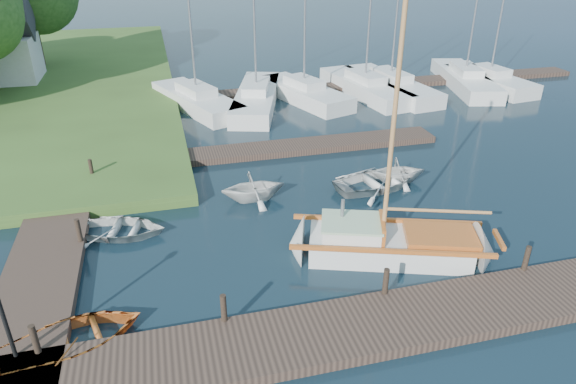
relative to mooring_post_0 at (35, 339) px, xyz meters
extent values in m
plane|color=black|center=(7.50, 5.00, -0.70)|extent=(160.00, 160.00, 0.00)
cube|color=#2E221C|center=(7.50, -1.00, -0.55)|extent=(18.00, 2.20, 0.30)
cube|color=#2E221C|center=(-0.50, 7.00, -0.55)|extent=(2.20, 18.00, 0.30)
cube|color=#2E221C|center=(9.50, 11.50, -0.55)|extent=(14.00, 1.60, 0.30)
cube|color=#2E221C|center=(17.50, 21.00, -0.55)|extent=(30.00, 1.60, 0.30)
cylinder|color=black|center=(0.00, 0.00, 0.00)|extent=(0.16, 0.16, 0.80)
cylinder|color=black|center=(4.50, 0.00, 0.00)|extent=(0.16, 0.16, 0.80)
cylinder|color=black|center=(9.00, 0.00, 0.00)|extent=(0.16, 0.16, 0.80)
cylinder|color=black|center=(13.50, 0.00, 0.00)|extent=(0.16, 0.16, 0.80)
cylinder|color=black|center=(0.50, 5.00, 0.00)|extent=(0.16, 0.16, 0.80)
cylinder|color=black|center=(0.50, 10.00, 0.00)|extent=(0.16, 0.16, 0.80)
cylinder|color=black|center=(-0.50, 0.00, 0.70)|extent=(0.10, 0.10, 2.20)
cube|color=silver|center=(10.08, 2.16, -0.47)|extent=(5.38, 3.53, 0.90)
cone|color=silver|center=(12.96, 1.16, -0.47)|extent=(1.87, 2.28, 1.96)
cone|color=silver|center=(7.29, 3.13, -0.47)|extent=(1.59, 2.18, 1.96)
cube|color=#984C16|center=(10.39, 3.05, 0.04)|extent=(5.89, 2.15, 0.14)
cube|color=#984C16|center=(9.77, 1.27, 0.04)|extent=(5.89, 2.15, 0.14)
cube|color=#984C16|center=(13.29, 1.04, 0.04)|extent=(0.48, 1.08, 0.14)
cube|color=silver|center=(8.95, 2.55, 0.20)|extent=(2.16, 1.91, 0.44)
cube|color=#A0C199|center=(8.95, 2.55, 0.45)|extent=(2.29, 2.04, 0.08)
cube|color=#984C16|center=(9.84, 2.24, 0.28)|extent=(0.57, 1.36, 0.60)
cylinder|color=slate|center=(8.76, 2.94, 0.78)|extent=(0.12, 0.12, 0.60)
cube|color=#984C16|center=(11.59, 1.63, 0.08)|extent=(2.57, 2.14, 0.20)
cylinder|color=olive|center=(9.89, 2.23, 4.18)|extent=(0.14, 0.14, 8.40)
cylinder|color=olive|center=(11.40, 1.70, 0.98)|extent=(3.05, 1.15, 0.10)
imported|color=#984C16|center=(0.77, 0.34, -0.35)|extent=(3.94, 3.29, 0.70)
imported|color=silver|center=(1.68, 5.59, -0.38)|extent=(3.62, 3.02, 0.65)
imported|color=silver|center=(6.63, 6.99, -0.05)|extent=(2.51, 2.18, 1.29)
imported|color=silver|center=(11.78, 6.80, -0.31)|extent=(4.16, 3.28, 0.78)
imported|color=silver|center=(12.75, 7.06, -0.11)|extent=(2.50, 2.24, 1.19)
cube|color=silver|center=(5.64, 19.26, -0.25)|extent=(4.97, 8.16, 0.90)
cube|color=silver|center=(5.64, 19.26, 0.45)|extent=(2.33, 3.09, 0.50)
cylinder|color=slate|center=(5.64, 19.26, 5.29)|extent=(0.12, 0.12, 10.18)
cube|color=silver|center=(9.16, 18.94, -0.25)|extent=(4.77, 9.36, 0.90)
cube|color=silver|center=(9.16, 18.94, 0.45)|extent=(2.27, 3.46, 0.50)
cylinder|color=slate|center=(9.16, 18.94, 4.91)|extent=(0.12, 0.12, 9.42)
cube|color=silver|center=(12.17, 19.14, -0.25)|extent=(4.52, 7.75, 0.90)
cube|color=silver|center=(12.17, 19.14, 0.45)|extent=(2.18, 2.92, 0.50)
cylinder|color=slate|center=(12.17, 19.14, 5.01)|extent=(0.12, 0.12, 9.61)
cube|color=silver|center=(16.31, 19.46, -0.25)|extent=(3.45, 8.68, 0.90)
cube|color=silver|center=(16.31, 19.46, 0.45)|extent=(1.83, 3.13, 0.50)
cube|color=silver|center=(18.08, 19.49, -0.25)|extent=(3.36, 8.96, 0.90)
cube|color=silver|center=(18.08, 19.49, 0.45)|extent=(1.80, 3.22, 0.50)
cylinder|color=slate|center=(18.08, 19.49, 4.56)|extent=(0.12, 0.12, 8.71)
cube|color=silver|center=(23.54, 19.59, -0.25)|extent=(4.28, 9.18, 0.90)
cube|color=silver|center=(23.54, 19.59, 0.45)|extent=(2.11, 3.36, 0.50)
cylinder|color=slate|center=(23.54, 19.59, 4.70)|extent=(0.12, 0.12, 9.00)
cube|color=silver|center=(24.96, 18.91, -0.25)|extent=(3.03, 7.16, 0.90)
cube|color=silver|center=(24.96, 18.91, 0.45)|extent=(1.69, 2.58, 0.50)
cylinder|color=#332114|center=(-4.50, 31.00, 1.64)|extent=(0.36, 0.36, 3.67)
camera|label=1|loc=(3.50, -10.46, 8.61)|focal=32.00mm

